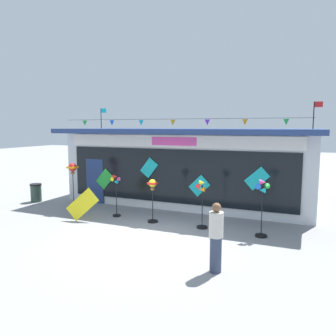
{
  "coord_description": "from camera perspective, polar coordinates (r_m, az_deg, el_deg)",
  "views": [
    {
      "loc": [
        4.46,
        -8.69,
        3.44
      ],
      "look_at": [
        -0.7,
        3.45,
        1.78
      ],
      "focal_mm": 35.3,
      "sensor_mm": 36.0,
      "label": 1
    }
  ],
  "objects": [
    {
      "name": "ground_plane",
      "position": [
        10.35,
        -4.0,
        -12.27
      ],
      "size": [
        80.0,
        80.0,
        0.0
      ],
      "primitive_type": "plane",
      "color": "gray"
    },
    {
      "name": "kite_shop_building",
      "position": [
        15.5,
        4.29,
        0.68
      ],
      "size": [
        11.06,
        5.59,
        4.44
      ],
      "color": "silver",
      "rests_on": "ground_plane"
    },
    {
      "name": "wind_spinner_far_left",
      "position": [
        13.97,
        -16.11,
        -1.07
      ],
      "size": [
        0.39,
        0.39,
        1.98
      ],
      "color": "black",
      "rests_on": "ground_plane"
    },
    {
      "name": "wind_spinner_left",
      "position": [
        12.78,
        -8.99,
        -3.85
      ],
      "size": [
        0.35,
        0.31,
        1.63
      ],
      "color": "black",
      "rests_on": "ground_plane"
    },
    {
      "name": "wind_spinner_center_left",
      "position": [
        11.87,
        -2.68,
        -4.19
      ],
      "size": [
        0.37,
        0.37,
        1.57
      ],
      "color": "black",
      "rests_on": "ground_plane"
    },
    {
      "name": "wind_spinner_center_right",
      "position": [
        11.23,
        5.91,
        -5.4
      ],
      "size": [
        0.39,
        0.37,
        1.65
      ],
      "color": "black",
      "rests_on": "ground_plane"
    },
    {
      "name": "wind_spinner_right",
      "position": [
        10.66,
        15.95,
        -5.22
      ],
      "size": [
        0.43,
        0.38,
        1.83
      ],
      "color": "black",
      "rests_on": "ground_plane"
    },
    {
      "name": "person_mid_plaza",
      "position": [
        8.02,
        8.28,
        -11.72
      ],
      "size": [
        0.34,
        0.34,
        1.68
      ],
      "rotation": [
        0.0,
        0.0,
        2.51
      ],
      "color": "#333D56",
      "rests_on": "ground_plane"
    },
    {
      "name": "trash_bin",
      "position": [
        16.41,
        -21.83,
        -3.96
      ],
      "size": [
        0.52,
        0.52,
        0.83
      ],
      "color": "#2D4238",
      "rests_on": "ground_plane"
    },
    {
      "name": "display_kite_on_ground",
      "position": [
        12.6,
        -14.56,
        -6.1
      ],
      "size": [
        1.2,
        0.41,
        1.2
      ],
      "primitive_type": "cube",
      "rotation": [
        -0.35,
        0.79,
        0.0
      ],
      "color": "yellow",
      "rests_on": "ground_plane"
    }
  ]
}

